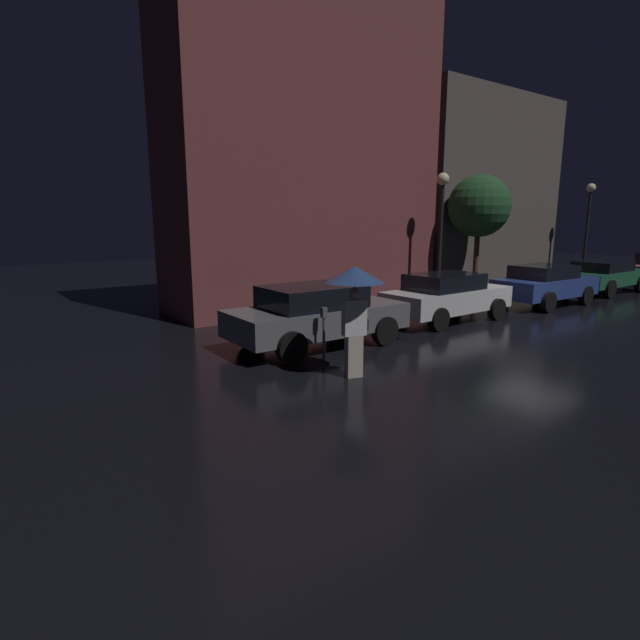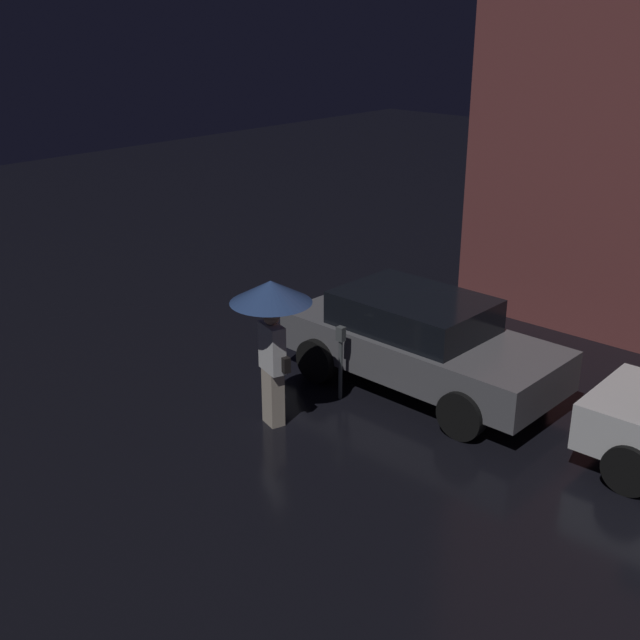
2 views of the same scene
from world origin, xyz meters
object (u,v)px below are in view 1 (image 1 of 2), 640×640
(parked_car_blue, at_px, (545,284))
(street_lamp_near, at_px, (441,213))
(parked_car_green, at_px, (603,275))
(parked_car_grey, at_px, (316,314))
(parked_car_white, at_px, (447,296))
(parking_meter, at_px, (324,328))
(street_lamp_far, at_px, (588,217))
(pedestrian_with_umbrella, at_px, (355,289))

(parked_car_blue, xyz_separation_m, street_lamp_near, (-2.65, 2.57, 2.46))
(street_lamp_near, bearing_deg, parked_car_green, -17.39)
(parked_car_grey, height_order, parked_car_blue, parked_car_grey)
(parked_car_white, bearing_deg, street_lamp_near, 43.80)
(parked_car_blue, distance_m, parking_meter, 10.57)
(street_lamp_far, bearing_deg, pedestrian_with_umbrella, -165.90)
(parked_car_green, xyz_separation_m, pedestrian_with_umbrella, (-15.56, -2.48, 1.00))
(parked_car_grey, height_order, parked_car_green, parked_car_grey)
(parked_car_grey, xyz_separation_m, parked_car_blue, (9.90, -0.11, -0.03))
(street_lamp_near, bearing_deg, parked_car_white, -134.99)
(parked_car_green, distance_m, street_lamp_near, 8.24)
(parking_meter, height_order, street_lamp_far, street_lamp_far)
(street_lamp_far, bearing_deg, parking_meter, -169.55)
(parked_car_white, distance_m, parked_car_green, 9.80)
(parking_meter, distance_m, street_lamp_near, 9.01)
(parked_car_blue, height_order, parked_car_green, parked_car_blue)
(parking_meter, bearing_deg, pedestrian_with_umbrella, -98.89)
(pedestrian_with_umbrella, bearing_deg, street_lamp_far, -148.85)
(parked_car_white, distance_m, street_lamp_far, 12.57)
(street_lamp_near, bearing_deg, parked_car_blue, -44.08)
(parked_car_white, bearing_deg, street_lamp_far, 8.05)
(pedestrian_with_umbrella, relative_size, street_lamp_near, 0.47)
(parked_car_green, relative_size, pedestrian_with_umbrella, 2.04)
(pedestrian_with_umbrella, height_order, street_lamp_near, street_lamp_near)
(parking_meter, distance_m, street_lamp_far, 18.22)
(parked_car_green, height_order, street_lamp_near, street_lamp_near)
(street_lamp_far, bearing_deg, street_lamp_near, 178.16)
(parked_car_grey, xyz_separation_m, street_lamp_far, (17.14, 2.14, 2.29))
(parked_car_grey, bearing_deg, street_lamp_near, 19.69)
(parked_car_white, distance_m, parking_meter, 5.71)
(parked_car_blue, bearing_deg, parked_car_green, 4.81)
(parked_car_white, bearing_deg, parked_car_blue, -4.21)
(pedestrian_with_umbrella, bearing_deg, parked_car_blue, -151.03)
(parked_car_grey, distance_m, street_lamp_near, 8.03)
(parked_car_white, relative_size, pedestrian_with_umbrella, 1.98)
(parked_car_white, xyz_separation_m, parking_meter, (-5.57, -1.29, -0.02))
(parked_car_grey, bearing_deg, parked_car_green, 1.39)
(parked_car_grey, height_order, street_lamp_near, street_lamp_near)
(street_lamp_near, bearing_deg, parked_car_grey, -161.27)
(parked_car_blue, distance_m, pedestrian_with_umbrella, 11.00)
(street_lamp_near, height_order, street_lamp_far, street_lamp_far)
(parked_car_white, height_order, street_lamp_far, street_lamp_far)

